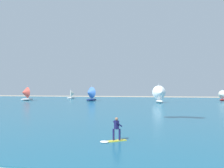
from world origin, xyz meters
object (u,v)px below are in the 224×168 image
object	(u,v)px
sailboat_mid_right	(222,95)
sailboat_near_shore	(25,94)
sailboat_trailing	(72,94)
kitesurfer	(114,133)
sailboat_mid_left	(160,94)
sailboat_far_right	(90,94)

from	to	relation	value
sailboat_mid_right	sailboat_near_shore	size ratio (longest dim) A/B	0.76
sailboat_mid_right	sailboat_trailing	bearing A→B (deg)	174.83
kitesurfer	sailboat_mid_right	xyz separation A→B (m)	(21.65, 58.60, 1.00)
sailboat_mid_left	kitesurfer	bearing A→B (deg)	-94.56
sailboat_mid_left	sailboat_mid_right	bearing A→B (deg)	37.16
sailboat_mid_right	sailboat_near_shore	distance (m)	58.71
sailboat_far_right	sailboat_near_shore	bearing A→B (deg)	-175.44
kitesurfer	sailboat_far_right	world-z (taller)	sailboat_far_right
sailboat_mid_right	sailboat_mid_left	world-z (taller)	sailboat_mid_left
kitesurfer	sailboat_mid_left	world-z (taller)	sailboat_mid_left
kitesurfer	sailboat_far_right	xyz separation A→B (m)	(-16.40, 50.03, 1.51)
sailboat_far_right	sailboat_mid_left	size ratio (longest dim) A/B	0.92
sailboat_trailing	sailboat_far_right	distance (m)	16.55
sailboat_mid_right	kitesurfer	bearing A→B (deg)	-110.28
sailboat_trailing	sailboat_near_shore	bearing A→B (deg)	-123.09
sailboat_far_right	kitesurfer	bearing A→B (deg)	-71.85
kitesurfer	sailboat_near_shore	bearing A→B (deg)	126.74
sailboat_mid_right	sailboat_mid_left	size ratio (longest dim) A/B	0.70
sailboat_mid_right	sailboat_far_right	xyz separation A→B (m)	(-38.05, -8.57, 0.51)
sailboat_trailing	sailboat_mid_right	distance (m)	48.56
kitesurfer	sailboat_trailing	xyz separation A→B (m)	(-26.71, 62.98, 1.02)
sailboat_far_right	sailboat_near_shore	distance (m)	19.84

